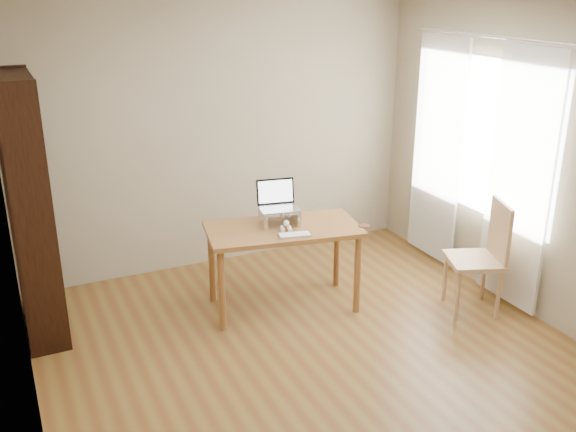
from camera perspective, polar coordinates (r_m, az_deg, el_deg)
The scene contains 10 objects.
room at distance 4.36m, azimuth 4.31°, elevation 1.08°, with size 4.04×4.54×2.64m.
bookshelf at distance 5.38m, azimuth -21.98°, elevation 0.57°, with size 0.30×0.90×2.10m.
curtains at distance 6.08m, azimuth 16.30°, elevation 4.60°, with size 0.03×1.90×2.25m.
desk at distance 5.50m, azimuth -0.42°, elevation -2.05°, with size 1.39×0.87×0.75m.
laptop_stand at distance 5.49m, azimuth -0.78°, elevation 0.08°, with size 0.32×0.25×0.13m.
laptop at distance 5.51m, azimuth -1.04°, elevation 1.33°, with size 0.37×0.33×0.23m.
keyboard at distance 5.27m, azimuth 0.60°, elevation -1.69°, with size 0.29×0.17×0.02m.
coaster at distance 5.52m, azimuth 6.79°, elevation -0.87°, with size 0.10×0.10×0.01m, color #582F1E.
cat at distance 5.54m, azimuth -0.55°, elevation 0.11°, with size 0.26×0.49×0.16m.
chair at distance 5.76m, azimuth 16.85°, elevation -3.06°, with size 0.57×0.56×0.99m.
Camera 1 is at (-2.02, -3.56, 2.74)m, focal length 40.00 mm.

